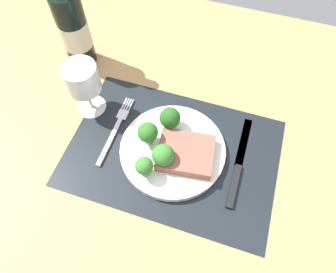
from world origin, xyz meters
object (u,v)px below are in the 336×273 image
at_px(fork, 116,129).
at_px(wine_glass, 82,81).
at_px(knife, 238,168).
at_px(plate, 173,150).
at_px(steak, 186,153).
at_px(wine_bottle, 74,29).

xyz_separation_m(fork, wine_glass, (-0.08, 0.04, 0.09)).
bearing_deg(knife, fork, 175.91).
bearing_deg(fork, plate, -5.51).
bearing_deg(knife, steak, -175.81).
height_order(wine_bottle, wine_glass, wine_bottle).
distance_m(steak, knife, 0.12).
bearing_deg(wine_bottle, plate, -31.81).
bearing_deg(steak, plate, 165.86).
relative_size(fork, wine_bottle, 0.68).
distance_m(steak, fork, 0.18).
height_order(plate, steak, steak).
distance_m(plate, steak, 0.04).
xyz_separation_m(plate, wine_glass, (-0.23, 0.06, 0.09)).
relative_size(steak, wine_bottle, 0.42).
xyz_separation_m(steak, knife, (0.12, 0.01, -0.02)).
height_order(steak, knife, steak).
height_order(fork, knife, knife).
relative_size(wine_bottle, wine_glass, 2.04).
relative_size(plate, steak, 1.97).
bearing_deg(plate, wine_glass, 165.49).
bearing_deg(wine_glass, wine_bottle, 123.00).
bearing_deg(wine_glass, fork, -28.29).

